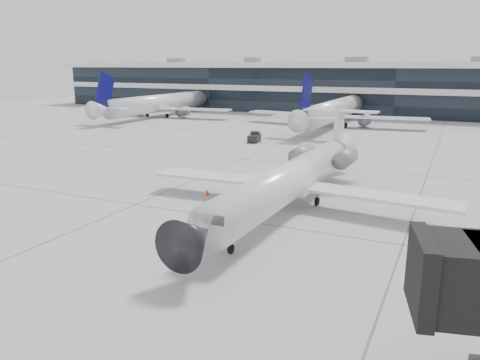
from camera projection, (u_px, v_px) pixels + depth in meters
The scene contains 7 objects.
ground at pixel (252, 222), 32.51m from camera, with size 220.00×220.00×0.00m, color gray.
terminal at pixel (401, 91), 103.35m from camera, with size 170.00×22.00×10.00m, color black.
bg_jet_left at pixel (163, 116), 99.41m from camera, with size 32.00×40.00×9.60m, color silver, non-canonical shape.
bg_jet_center at pixel (334, 126), 84.13m from camera, with size 32.00×40.00×9.60m, color silver, non-canonical shape.
regional_jet at pixel (295, 177), 35.57m from camera, with size 24.14×30.05×6.95m.
traffic_cone at pixel (207, 192), 39.22m from camera, with size 0.45×0.45×0.53m.
far_tug at pixel (254, 138), 65.90m from camera, with size 1.63×2.47×1.49m.
Camera 1 is at (12.36, -28.28, 10.66)m, focal length 35.00 mm.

